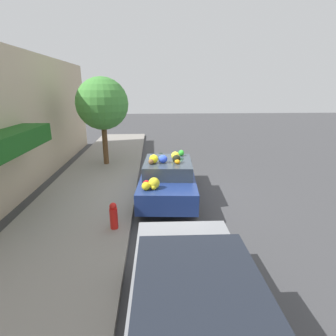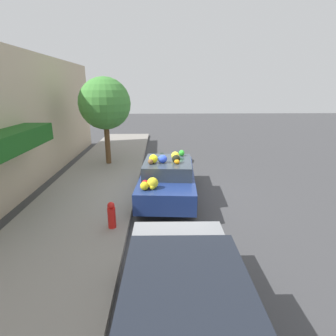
% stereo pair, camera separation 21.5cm
% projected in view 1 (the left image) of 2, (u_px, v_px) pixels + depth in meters
% --- Properties ---
extents(ground_plane, '(60.00, 60.00, 0.00)m').
position_uv_depth(ground_plane, '(168.00, 197.00, 8.96)').
color(ground_plane, '#424244').
extents(sidewalk_curb, '(24.00, 3.20, 0.14)m').
position_uv_depth(sidewalk_curb, '(88.00, 197.00, 8.78)').
color(sidewalk_curb, gray).
rests_on(sidewalk_curb, ground).
extents(building_facade, '(18.00, 1.20, 4.83)m').
position_uv_depth(building_facade, '(6.00, 128.00, 7.89)').
color(building_facade, '#C6B293').
rests_on(building_facade, ground).
extents(street_tree, '(2.31, 2.31, 3.91)m').
position_uv_depth(street_tree, '(102.00, 104.00, 11.58)').
color(street_tree, brown).
rests_on(street_tree, sidewalk_curb).
extents(fire_hydrant, '(0.20, 0.20, 0.70)m').
position_uv_depth(fire_hydrant, '(114.00, 216.00, 6.59)').
color(fire_hydrant, red).
rests_on(fire_hydrant, sidewalk_curb).
extents(art_car, '(4.18, 2.00, 1.60)m').
position_uv_depth(art_car, '(168.00, 177.00, 8.72)').
color(art_car, navy).
rests_on(art_car, ground).
extents(parked_car_plain, '(4.03, 1.82, 1.43)m').
position_uv_depth(parked_car_plain, '(195.00, 313.00, 3.44)').
color(parked_car_plain, gray).
rests_on(parked_car_plain, ground).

